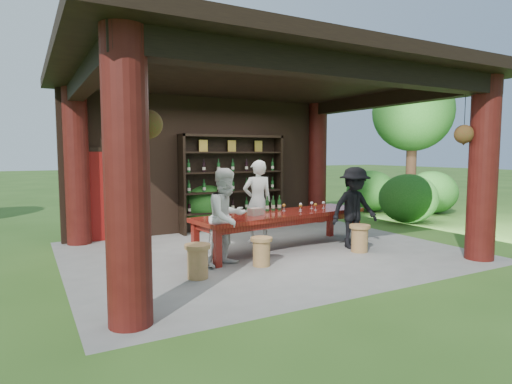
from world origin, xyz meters
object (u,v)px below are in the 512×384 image
tasting_table (283,218)px  host (257,201)px  wine_shelf (233,183)px  stool_near_left (261,251)px  stool_far_left (198,260)px  napkin_basket (256,212)px  stool_near_right (360,238)px  guest_woman (227,217)px  guest_man (354,208)px

tasting_table → host: size_ratio=2.18×
wine_shelf → stool_near_left: size_ratio=5.45×
stool_far_left → wine_shelf: bearing=56.9°
tasting_table → stool_near_left: (-1.00, -0.91, -0.37)m
stool_near_left → napkin_basket: 1.06m
stool_near_right → stool_far_left: (-3.44, -0.15, 0.00)m
host → guest_woman: (-1.39, -1.43, -0.05)m
wine_shelf → stool_near_left: bearing=-107.5°
stool_near_right → host: size_ratio=0.30×
stool_near_right → host: 2.29m
stool_near_left → stool_far_left: 1.24m
wine_shelf → napkin_basket: (-0.72, -2.52, -0.38)m
stool_near_left → guest_woman: (-0.50, 0.32, 0.58)m
stool_near_left → napkin_basket: size_ratio=1.92×
wine_shelf → tasting_table: 2.50m
tasting_table → napkin_basket: bearing=-173.4°
tasting_table → host: host is taller
stool_near_right → napkin_basket: 2.12m
stool_near_right → host: (-1.33, 1.76, 0.61)m
stool_near_right → napkin_basket: napkin_basket is taller
tasting_table → guest_woman: guest_woman is taller
napkin_basket → guest_man: bearing=-14.6°
stool_far_left → host: 2.92m
tasting_table → stool_far_left: tasting_table is taller
stool_far_left → napkin_basket: napkin_basket is taller
host → guest_woman: size_ratio=1.06×
stool_near_left → guest_woman: bearing=147.2°
wine_shelf → stool_near_left: wine_shelf is taller
wine_shelf → guest_woman: size_ratio=1.61×
stool_near_right → stool_far_left: 3.44m
wine_shelf → stool_far_left: size_ratio=5.06×
tasting_table → stool_near_left: tasting_table is taller
wine_shelf → stool_near_right: 3.67m
guest_woman → stool_near_right: bearing=-25.1°
host → napkin_basket: 1.07m
guest_man → napkin_basket: (-2.01, 0.52, -0.01)m
tasting_table → guest_man: 1.48m
stool_near_left → host: 2.06m
wine_shelf → stool_far_left: 4.29m
stool_far_left → guest_woman: 1.04m
stool_far_left → guest_woman: bearing=33.7°
stool_far_left → guest_woman: size_ratio=0.32×
tasting_table → guest_woman: 1.63m
guest_man → wine_shelf: bearing=117.4°
stool_far_left → guest_man: (3.58, 0.47, 0.55)m
guest_woman → guest_man: guest_woman is taller
guest_man → tasting_table: bearing=160.3°
stool_far_left → tasting_table: bearing=25.7°
napkin_basket → stool_far_left: bearing=-147.6°
wine_shelf → guest_man: bearing=-67.0°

